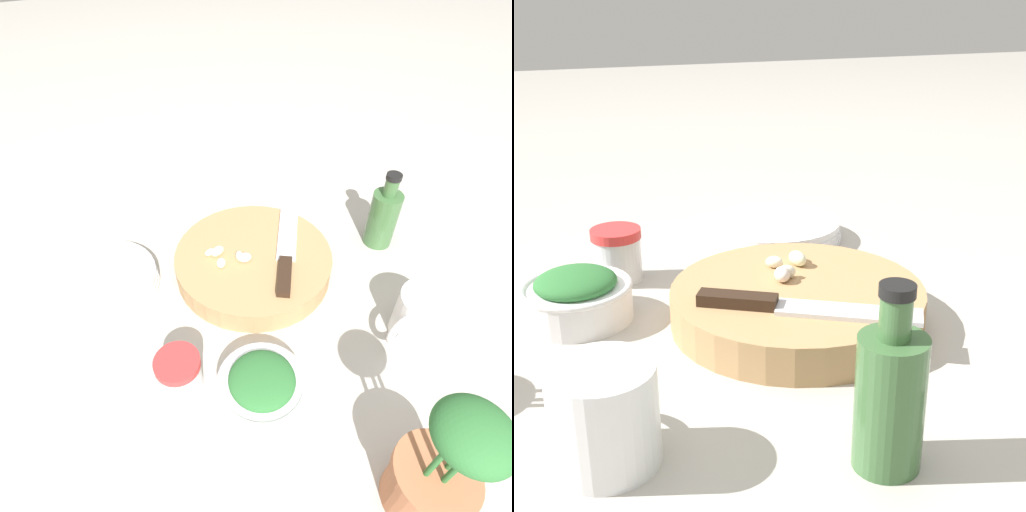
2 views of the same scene
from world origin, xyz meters
TOP-DOWN VIEW (x-y plane):
  - ground_plane at (0.00, 0.00)m, footprint 5.00×5.00m
  - cutting_board at (-0.01, -0.08)m, footprint 0.28×0.28m
  - chef_knife at (-0.06, -0.06)m, footprint 0.14×0.21m
  - garlic_cloves at (0.04, -0.09)m, footprint 0.07×0.06m
  - herb_bowl at (0.08, 0.15)m, footprint 0.12×0.12m
  - spice_jar at (0.18, 0.09)m, footprint 0.06×0.06m
  - coffee_mug at (-0.19, 0.15)m, footprint 0.12×0.08m
  - plate_stack at (0.25, -0.15)m, footprint 0.19×0.19m
  - oil_bottle at (-0.26, -0.06)m, footprint 0.05×0.05m

SIDE VIEW (x-z plane):
  - ground_plane at x=0.00m, z-range 0.00..0.00m
  - plate_stack at x=0.25m, z-range 0.00..0.03m
  - cutting_board at x=-0.01m, z-range 0.00..0.04m
  - herb_bowl at x=0.08m, z-range 0.00..0.06m
  - spice_jar at x=0.18m, z-range 0.00..0.07m
  - coffee_mug at x=-0.19m, z-range 0.00..0.09m
  - chef_knife at x=-0.06m, z-range 0.04..0.05m
  - garlic_cloves at x=0.04m, z-range 0.04..0.06m
  - oil_bottle at x=-0.26m, z-range -0.02..0.14m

